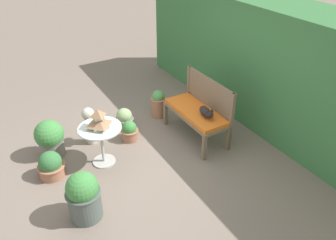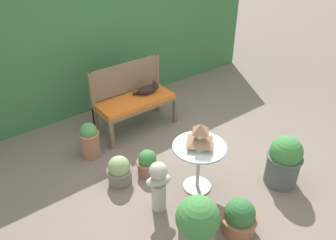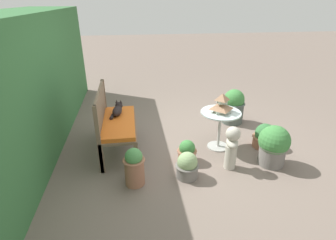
# 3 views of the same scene
# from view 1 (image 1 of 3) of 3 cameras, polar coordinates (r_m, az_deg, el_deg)

# --- Properties ---
(ground) EXTENTS (30.00, 30.00, 0.00)m
(ground) POSITION_cam_1_polar(r_m,az_deg,el_deg) (5.21, -5.78, -7.23)
(ground) COLOR #75665B
(foliage_hedge_back) EXTENTS (6.40, 1.10, 2.11)m
(foliage_hedge_back) POSITION_cam_1_polar(r_m,az_deg,el_deg) (6.12, 17.58, 9.22)
(foliage_hedge_back) COLOR #38703D
(foliage_hedge_back) RESTS_ON ground
(garden_bench) EXTENTS (1.25, 0.54, 0.53)m
(garden_bench) POSITION_cam_1_polar(r_m,az_deg,el_deg) (5.51, 4.86, 1.10)
(garden_bench) COLOR brown
(garden_bench) RESTS_ON ground
(bench_backrest) EXTENTS (1.25, 0.06, 1.04)m
(bench_backrest) POSITION_cam_1_polar(r_m,az_deg,el_deg) (5.51, 7.15, 4.23)
(bench_backrest) COLOR brown
(bench_backrest) RESTS_ON ground
(cat) EXTENTS (0.40, 0.22, 0.21)m
(cat) POSITION_cam_1_polar(r_m,az_deg,el_deg) (5.27, 6.69, 1.37)
(cat) COLOR black
(cat) RESTS_ON garden_bench
(patio_table) EXTENTS (0.65, 0.65, 0.65)m
(patio_table) POSITION_cam_1_polar(r_m,az_deg,el_deg) (4.98, -11.64, -2.61)
(patio_table) COLOR #B7B7B2
(patio_table) RESTS_ON ground
(pagoda_birdhouse) EXTENTS (0.30, 0.30, 0.31)m
(pagoda_birdhouse) POSITION_cam_1_polar(r_m,az_deg,el_deg) (4.84, -11.98, 0.01)
(pagoda_birdhouse) COLOR #B2BCA8
(pagoda_birdhouse) RESTS_ON patio_table
(garden_bust) EXTENTS (0.32, 0.23, 0.67)m
(garden_bust) POSITION_cam_1_polar(r_m,az_deg,el_deg) (5.54, -13.52, -0.63)
(garden_bust) COLOR #B7B2A3
(garden_bust) RESTS_ON ground
(potted_plant_table_near) EXTENTS (0.30, 0.30, 0.54)m
(potted_plant_table_near) POSITION_cam_1_polar(r_m,az_deg,el_deg) (6.18, -1.69, 2.93)
(potted_plant_table_near) COLOR #9E664C
(potted_plant_table_near) RESTS_ON ground
(potted_plant_path_edge) EXTENTS (0.45, 0.45, 0.63)m
(potted_plant_path_edge) POSITION_cam_1_polar(r_m,az_deg,el_deg) (5.46, -19.84, -3.03)
(potted_plant_path_edge) COLOR slate
(potted_plant_path_edge) RESTS_ON ground
(potted_plant_hedge_corner) EXTENTS (0.45, 0.45, 0.69)m
(potted_plant_hedge_corner) POSITION_cam_1_polar(r_m,az_deg,el_deg) (4.28, -14.48, -12.70)
(potted_plant_hedge_corner) COLOR #4C5651
(potted_plant_hedge_corner) RESTS_ON ground
(potted_plant_table_far) EXTENTS (0.34, 0.34, 0.39)m
(potted_plant_table_far) POSITION_cam_1_polar(r_m,az_deg,el_deg) (5.92, -7.60, 0.18)
(potted_plant_table_far) COLOR slate
(potted_plant_table_far) RESTS_ON ground
(potted_plant_bench_right) EXTENTS (0.30, 0.30, 0.36)m
(potted_plant_bench_right) POSITION_cam_1_polar(r_m,az_deg,el_deg) (5.61, -6.71, -1.94)
(potted_plant_bench_right) COLOR #9E664C
(potted_plant_bench_right) RESTS_ON ground
(potted_plant_bench_left) EXTENTS (0.40, 0.40, 0.41)m
(potted_plant_bench_left) POSITION_cam_1_polar(r_m,az_deg,el_deg) (5.12, -19.71, -7.47)
(potted_plant_bench_left) COLOR #9E664C
(potted_plant_bench_left) RESTS_ON ground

